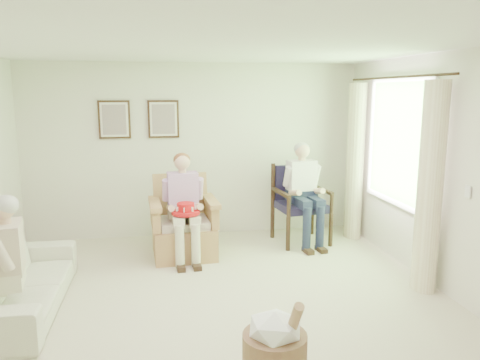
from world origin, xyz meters
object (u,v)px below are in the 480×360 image
(wicker_armchair, at_px, (184,230))
(wood_armchair, at_px, (299,200))
(person_wicker, at_px, (183,199))
(hatbox, at_px, (275,347))
(person_dark, at_px, (304,186))
(person_sofa, at_px, (2,259))
(sofa, at_px, (20,283))
(red_hat, at_px, (186,210))

(wicker_armchair, bearing_deg, wood_armchair, 8.39)
(person_wicker, relative_size, hatbox, 1.89)
(person_dark, distance_m, person_sofa, 3.96)
(sofa, distance_m, person_dark, 3.80)
(hatbox, bearing_deg, person_wicker, 100.45)
(sofa, relative_size, person_dark, 1.38)
(person_sofa, bearing_deg, person_wicker, 124.30)
(wood_armchair, distance_m, red_hat, 1.85)
(wicker_armchair, relative_size, person_wicker, 0.79)
(person_wicker, height_order, person_dark, person_dark)
(wood_armchair, bearing_deg, person_dark, -96.82)
(red_hat, bearing_deg, person_sofa, -139.91)
(wood_armchair, height_order, red_hat, wood_armchair)
(wood_armchair, bearing_deg, wicker_armchair, -175.10)
(person_wicker, bearing_deg, wicker_armchair, 86.66)
(person_dark, xyz_separation_m, hatbox, (-1.20, -3.13, -0.58))
(wicker_armchair, height_order, person_dark, person_dark)
(person_dark, xyz_separation_m, person_sofa, (-3.43, -1.98, -0.15))
(person_dark, bearing_deg, person_wicker, -176.36)
(person_wicker, xyz_separation_m, person_dark, (1.72, 0.32, 0.06))
(person_sofa, bearing_deg, wicker_armchair, 126.65)
(wicker_armchair, xyz_separation_m, hatbox, (0.52, -2.95, -0.06))
(sofa, height_order, person_dark, person_dark)
(red_hat, xyz_separation_m, hatbox, (0.50, -2.61, -0.43))
(red_hat, bearing_deg, hatbox, -79.07)
(wicker_armchair, bearing_deg, person_sofa, -136.91)
(red_hat, relative_size, hatbox, 0.49)
(sofa, distance_m, hatbox, 2.75)
(person_wicker, distance_m, hatbox, 2.90)
(wicker_armchair, xyz_separation_m, sofa, (-1.71, -1.35, -0.05))
(person_sofa, relative_size, hatbox, 1.72)
(wood_armchair, bearing_deg, red_hat, -164.43)
(person_sofa, bearing_deg, red_hat, 120.31)
(sofa, distance_m, person_wicker, 2.16)
(person_sofa, distance_m, hatbox, 2.55)
(person_wicker, bearing_deg, person_dark, 7.12)
(wood_armchair, bearing_deg, sofa, -160.38)
(person_sofa, height_order, red_hat, person_sofa)
(person_dark, height_order, red_hat, person_dark)
(person_dark, bearing_deg, hatbox, -117.86)
(wood_armchair, xyz_separation_m, red_hat, (-1.71, -0.70, 0.11))
(hatbox, bearing_deg, sofa, 144.30)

